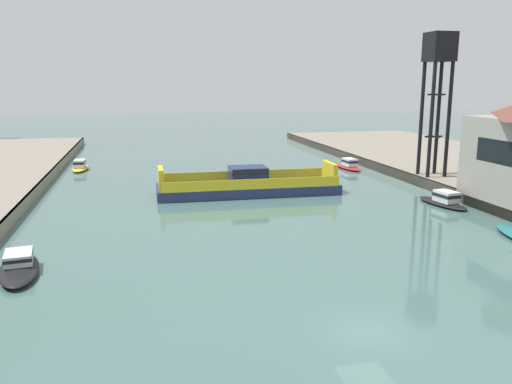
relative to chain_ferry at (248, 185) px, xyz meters
name	(u,v)px	position (x,y,z in m)	size (l,w,h in m)	color
ground_plane	(368,332)	(-1.00, -33.84, -0.99)	(400.00, 400.00, 0.00)	#476B66
chain_ferry	(248,185)	(0.00, 0.00, 0.00)	(20.43, 6.12, 3.30)	navy
moored_boat_near_right	(80,166)	(-20.24, 21.43, -0.42)	(2.32, 6.88, 1.54)	yellow
moored_boat_mid_left	(19,266)	(-19.92, -21.00, -0.50)	(3.41, 7.30, 1.33)	black
moored_boat_far_left	(444,200)	(18.39, -10.05, -0.40)	(3.20, 6.90, 1.58)	black
moored_boat_far_right	(349,165)	(17.90, 13.65, -0.40)	(2.65, 6.90, 1.60)	red
crane_tower	(438,67)	(22.90, -0.02, 13.14)	(2.94, 2.94, 16.84)	black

